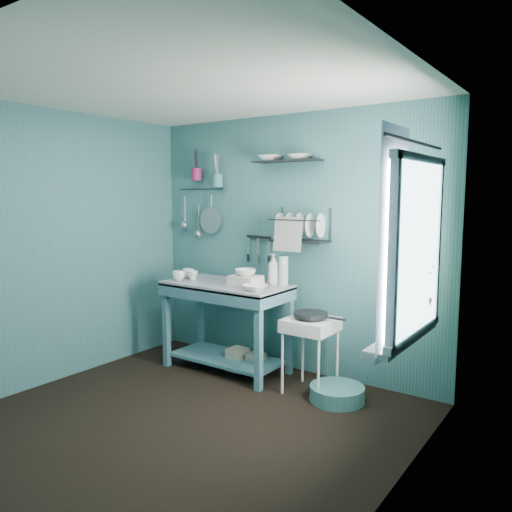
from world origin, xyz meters
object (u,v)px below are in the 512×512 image
Objects in this scene: frying_pan at (311,315)px; utensil_cup_teal at (218,181)px; dish_rack at (300,225)px; floor_basin at (337,394)px; hotplate_stand at (310,356)px; water_bottle at (283,271)px; potted_plant at (412,289)px; mug_left at (179,276)px; soap_bottle at (273,269)px; utensil_cup_magenta at (197,174)px; mug_mid at (193,275)px; colander at (211,220)px; work_counter at (226,327)px; storage_tin_small at (256,363)px; mug_right at (188,273)px; storage_tin_large at (238,359)px; wash_tub at (245,281)px.

utensil_cup_teal is (-1.33, 0.36, 1.18)m from frying_pan.
dish_rack is 1.55m from floor_basin.
hotplate_stand is at bearing 0.00° from frying_pan.
water_bottle is 0.56× the size of potted_plant.
soap_bottle is at bearing 21.80° from mug_left.
water_bottle is 1.52m from utensil_cup_magenta.
potted_plant is (2.30, -0.69, -0.80)m from utensil_cup_teal.
water_bottle is at bearing -7.81° from utensil_cup_teal.
mug_mid is 0.33× the size of soap_bottle.
soap_bottle is 1.00× the size of frying_pan.
floor_basin is (1.74, -0.43, -1.39)m from colander.
soap_bottle is 1.60m from potted_plant.
water_bottle is (0.52, 0.22, 0.58)m from work_counter.
work_counter reaches higher than storage_tin_small.
work_counter is 4.12× the size of frying_pan.
storage_tin_small is at bearing -15.13° from utensil_cup_magenta.
storage_tin_small is at bearing 22.87° from work_counter.
water_bottle reaches higher than mug_right.
mug_mid reaches higher than storage_tin_large.
storage_tin_large is 0.48× the size of floor_basin.
dish_rack is (-0.30, 0.31, 1.12)m from hotplate_stand.
storage_tin_small is at bearing 17.10° from mug_left.
frying_pan is at bearing -12.56° from utensil_cup_magenta.
work_counter is at bearing -157.17° from dish_rack.
potted_plant is at bearing -2.39° from work_counter.
potted_plant is at bearing -20.11° from soap_bottle.
dish_rack is 1.19× the size of floor_basin.
wash_tub is 0.94× the size of soap_bottle.
hotplate_stand is 2.20× the size of frying_pan.
utensil_cup_magenta is at bearing 176.47° from dish_rack.
wash_tub is at bearing 168.83° from potted_plant.
soap_bottle reaches higher than hotplate_stand.
floor_basin is at bearing -0.03° from mug_mid.
frying_pan is 0.60× the size of potted_plant.
frying_pan reaches higher than storage_tin_large.
wash_tub is at bearing 3.63° from mug_mid.
storage_tin_large is at bearing -171.47° from storage_tin_small.
mug_mid is 0.95m from storage_tin_large.
utensil_cup_teal reaches higher than wash_tub.
frying_pan reaches higher than hotplate_stand.
frying_pan is at bearing 0.00° from hotplate_stand.
wash_tub is 1.00× the size of colander.
utensil_cup_teal is 0.46× the size of colander.
floor_basin is (1.24, -0.06, -0.37)m from work_counter.
work_counter is at bearing 177.19° from floor_basin.
hotplate_stand is 0.39m from floor_basin.
hotplate_stand is at bearing -28.94° from water_bottle.
colander is (-0.01, 0.37, 0.53)m from mug_right.
colander is (-0.03, 0.53, 0.53)m from mug_left.
wash_tub is at bearing -143.45° from dish_rack.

